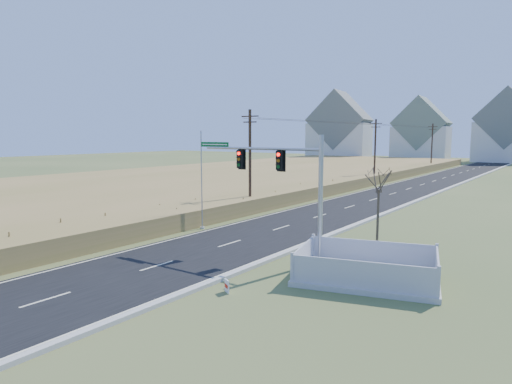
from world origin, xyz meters
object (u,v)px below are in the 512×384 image
object	(u,v)px
fence_enclosure	(367,274)
bare_tree	(379,178)
open_sign	(227,286)
flagpole	(202,190)
traffic_signal_mast	(290,182)

from	to	relation	value
fence_enclosure	bare_tree	distance (m)	8.58
open_sign	flagpole	world-z (taller)	flagpole
traffic_signal_mast	flagpole	xyz separation A→B (m)	(-9.29, 3.09, -1.38)
flagpole	bare_tree	world-z (taller)	flagpole
fence_enclosure	flagpole	distance (m)	15.17
fence_enclosure	flagpole	bearing A→B (deg)	147.79
fence_enclosure	open_sign	size ratio (longest dim) A/B	13.00
fence_enclosure	flagpole	world-z (taller)	flagpole
bare_tree	open_sign	bearing A→B (deg)	-99.04
traffic_signal_mast	open_sign	bearing A→B (deg)	-83.82
fence_enclosure	open_sign	xyz separation A→B (m)	(-4.26, -5.11, 0.01)
fence_enclosure	flagpole	xyz separation A→B (m)	(-14.30, 4.39, 2.54)
traffic_signal_mast	fence_enclosure	size ratio (longest dim) A/B	1.17
traffic_signal_mast	bare_tree	size ratio (longest dim) A/B	1.67
open_sign	bare_tree	size ratio (longest dim) A/B	0.11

